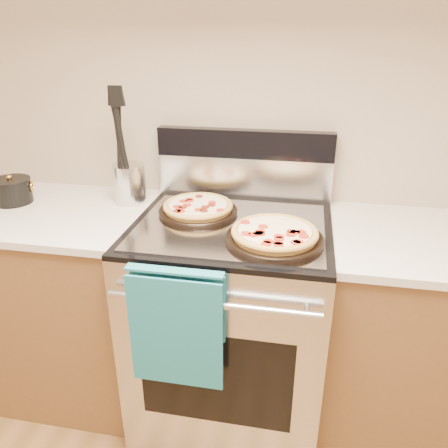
% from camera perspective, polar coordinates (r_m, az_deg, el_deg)
% --- Properties ---
extents(wall_back, '(4.00, 0.00, 4.00)m').
position_cam_1_polar(wall_back, '(1.90, 3.00, 16.28)').
color(wall_back, tan).
rests_on(wall_back, ground).
extents(range_body, '(0.76, 0.68, 0.90)m').
position_cam_1_polar(range_body, '(1.92, 0.93, -12.89)').
color(range_body, '#B7B7BC').
rests_on(range_body, ground).
extents(oven_window, '(0.56, 0.01, 0.40)m').
position_cam_1_polar(oven_window, '(1.67, -1.16, -19.66)').
color(oven_window, black).
rests_on(oven_window, range_body).
extents(cooktop, '(0.76, 0.68, 0.02)m').
position_cam_1_polar(cooktop, '(1.69, 1.04, -0.28)').
color(cooktop, black).
rests_on(cooktop, range_body).
extents(backsplash_lower, '(0.76, 0.06, 0.18)m').
position_cam_1_polar(backsplash_lower, '(1.94, 2.62, 6.12)').
color(backsplash_lower, silver).
rests_on(backsplash_lower, cooktop).
extents(backsplash_upper, '(0.76, 0.06, 0.12)m').
position_cam_1_polar(backsplash_upper, '(1.90, 2.71, 10.43)').
color(backsplash_upper, black).
rests_on(backsplash_upper, backsplash_lower).
extents(oven_handle, '(0.70, 0.03, 0.03)m').
position_cam_1_polar(oven_handle, '(1.42, -1.61, -10.48)').
color(oven_handle, silver).
rests_on(oven_handle, range_body).
extents(dish_towel, '(0.32, 0.05, 0.42)m').
position_cam_1_polar(dish_towel, '(1.50, -6.16, -13.09)').
color(dish_towel, '#1A6D85').
rests_on(dish_towel, oven_handle).
extents(foil_sheet, '(0.70, 0.55, 0.01)m').
position_cam_1_polar(foil_sheet, '(1.66, 0.86, -0.29)').
color(foil_sheet, gray).
rests_on(foil_sheet, cooktop).
extents(cabinet_left, '(1.00, 0.62, 0.88)m').
position_cam_1_polar(cabinet_left, '(2.24, -21.96, -9.22)').
color(cabinet_left, brown).
rests_on(cabinet_left, ground).
extents(countertop_left, '(1.02, 0.64, 0.03)m').
position_cam_1_polar(countertop_left, '(2.05, -23.89, 1.58)').
color(countertop_left, beige).
rests_on(countertop_left, cabinet_left).
extents(cabinet_right, '(1.00, 0.62, 0.88)m').
position_cam_1_polar(cabinet_right, '(2.03, 27.17, -14.01)').
color(cabinet_right, brown).
rests_on(cabinet_right, ground).
extents(pepperoni_pizza_back, '(0.33, 0.33, 0.04)m').
position_cam_1_polar(pepperoni_pizza_back, '(1.77, -3.40, 2.10)').
color(pepperoni_pizza_back, '#AD7C34').
rests_on(pepperoni_pizza_back, foil_sheet).
extents(pepperoni_pizza_front, '(0.39, 0.39, 0.05)m').
position_cam_1_polar(pepperoni_pizza_front, '(1.54, 6.62, -1.40)').
color(pepperoni_pizza_front, '#AD7C34').
rests_on(pepperoni_pizza_front, foil_sheet).
extents(utensil_crock, '(0.16, 0.16, 0.17)m').
position_cam_1_polar(utensil_crock, '(1.94, -12.20, 5.17)').
color(utensil_crock, silver).
rests_on(utensil_crock, countertop_left).
extents(saucepan, '(0.21, 0.21, 0.10)m').
position_cam_1_polar(saucepan, '(2.12, -25.95, 3.80)').
color(saucepan, black).
rests_on(saucepan, countertop_left).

